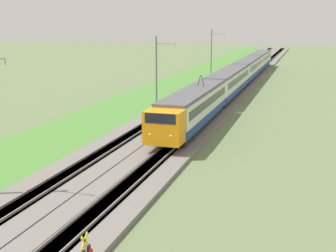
{
  "coord_description": "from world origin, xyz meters",
  "views": [
    {
      "loc": [
        -13.47,
        -14.76,
        10.02
      ],
      "look_at": [
        20.32,
        -4.51,
        2.14
      ],
      "focal_mm": 50.0,
      "sensor_mm": 36.0,
      "label": 1
    }
  ],
  "objects": [
    {
      "name": "passenger_train",
      "position": [
        57.95,
        -4.51,
        2.26
      ],
      "size": [
        78.77,
        2.98,
        4.87
      ],
      "rotation": [
        0.0,
        0.0,
        3.14
      ],
      "color": "orange",
      "rests_on": "ground"
    },
    {
      "name": "track_adjacent",
      "position": [
        50.0,
        -4.51,
        0.16
      ],
      "size": [
        240.0,
        1.57,
        0.45
      ],
      "color": "#4C4238",
      "rests_on": "ground"
    },
    {
      "name": "grass_verge",
      "position": [
        50.0,
        6.14,
        0.06
      ],
      "size": [
        240.0,
        8.55,
        0.12
      ],
      "color": "#4C8438",
      "rests_on": "ground"
    },
    {
      "name": "ballast_adjacent",
      "position": [
        50.0,
        -4.51,
        0.15
      ],
      "size": [
        240.0,
        4.4,
        0.3
      ],
      "color": "slate",
      "rests_on": "ground"
    },
    {
      "name": "ballast_main",
      "position": [
        50.0,
        0.0,
        0.15
      ],
      "size": [
        240.0,
        4.4,
        0.3
      ],
      "color": "slate",
      "rests_on": "ground"
    },
    {
      "name": "catenary_mast_far",
      "position": [
        73.04,
        3.01,
        4.51
      ],
      "size": [
        0.22,
        2.56,
        8.74
      ],
      "color": "slate",
      "rests_on": "ground"
    },
    {
      "name": "catenary_mast_mid",
      "position": [
        40.39,
        3.01,
        4.34
      ],
      "size": [
        0.22,
        2.56,
        8.39
      ],
      "color": "slate",
      "rests_on": "ground"
    },
    {
      "name": "track_main",
      "position": [
        50.0,
        0.0,
        0.16
      ],
      "size": [
        240.0,
        1.57,
        0.45
      ],
      "color": "#4C4238",
      "rests_on": "ground"
    }
  ]
}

